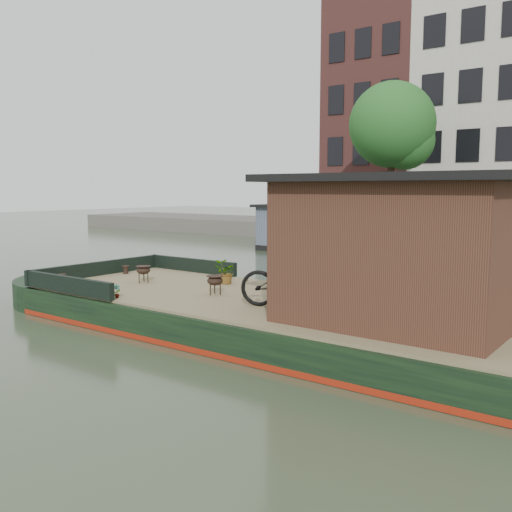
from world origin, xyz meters
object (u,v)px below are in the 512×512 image
Objects in this scene: bicycle at (294,280)px; brazier_rear at (215,285)px; brazier_front at (144,274)px; dinghy at (386,255)px; cabin at (404,247)px.

brazier_rear is (-2.01, 0.10, -0.32)m from bicycle.
brazier_rear reaches higher than brazier_front.
brazier_front is 2.37m from brazier_rear.
dinghy is at bearing -7.22° from bicycle.
bicycle is at bearing -170.95° from cabin.
brazier_rear reaches higher than dinghy.
dinghy is at bearing 115.51° from cabin.
brazier_front is (-6.36, -0.05, -1.03)m from cabin.
brazier_rear is (2.36, -0.16, 0.00)m from brazier_front.
dinghy is (1.05, 11.18, -0.51)m from brazier_front.
bicycle is 11.94m from dinghy.
bicycle is 0.61× the size of dinghy.
cabin reaches higher than brazier_front.
cabin is 2.13m from bicycle.
brazier_front is at bearing 176.12° from brazier_rear.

